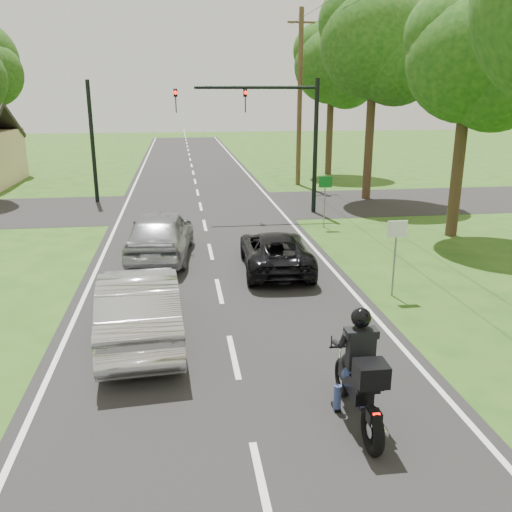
% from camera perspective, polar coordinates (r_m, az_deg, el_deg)
% --- Properties ---
extents(ground, '(140.00, 140.00, 0.00)m').
position_cam_1_polar(ground, '(11.68, -2.38, -10.54)').
color(ground, '#244C15').
rests_on(ground, ground).
extents(road, '(8.00, 100.00, 0.01)m').
position_cam_1_polar(road, '(21.05, -5.14, 1.96)').
color(road, black).
rests_on(road, ground).
extents(cross_road, '(60.00, 7.00, 0.01)m').
position_cam_1_polar(cross_road, '(26.89, -5.85, 5.19)').
color(cross_road, black).
rests_on(cross_road, ground).
extents(motorcycle_rider, '(0.68, 2.42, 2.09)m').
position_cam_1_polar(motorcycle_rider, '(9.33, 10.84, -12.68)').
color(motorcycle_rider, black).
rests_on(motorcycle_rider, ground).
extents(dark_suv, '(2.24, 4.47, 1.21)m').
position_cam_1_polar(dark_suv, '(16.99, 2.05, 0.56)').
color(dark_suv, black).
rests_on(dark_suv, road).
extents(silver_sedan, '(2.03, 4.95, 1.60)m').
position_cam_1_polar(silver_sedan, '(12.43, -12.18, -5.09)').
color(silver_sedan, silver).
rests_on(silver_sedan, road).
extents(silver_suv, '(2.45, 5.04, 1.66)m').
position_cam_1_polar(silver_suv, '(18.41, -10.03, 2.30)').
color(silver_suv, '#979A9F').
rests_on(silver_suv, road).
extents(traffic_signal, '(6.38, 0.44, 6.00)m').
position_cam_1_polar(traffic_signal, '(24.74, 2.04, 13.92)').
color(traffic_signal, black).
rests_on(traffic_signal, ground).
extents(signal_pole_far, '(0.20, 0.20, 6.00)m').
position_cam_1_polar(signal_pole_far, '(28.74, -16.83, 11.36)').
color(signal_pole_far, black).
rests_on(signal_pole_far, ground).
extents(utility_pole_far, '(1.60, 0.28, 10.00)m').
position_cam_1_polar(utility_pole_far, '(33.13, 4.62, 16.23)').
color(utility_pole_far, brown).
rests_on(utility_pole_far, ground).
extents(sign_white, '(0.55, 0.07, 2.12)m').
position_cam_1_polar(sign_white, '(14.96, 14.55, 1.66)').
color(sign_white, slate).
rests_on(sign_white, ground).
extents(sign_green, '(0.55, 0.07, 2.12)m').
position_cam_1_polar(sign_green, '(22.43, 7.30, 6.98)').
color(sign_green, slate).
rests_on(sign_green, ground).
extents(tree_row_c, '(4.80, 4.65, 8.76)m').
position_cam_1_polar(tree_row_c, '(21.96, 22.32, 17.87)').
color(tree_row_c, '#332316').
rests_on(tree_row_c, ground).
extents(tree_row_d, '(5.76, 5.58, 10.45)m').
position_cam_1_polar(tree_row_d, '(28.99, 13.14, 20.45)').
color(tree_row_d, '#332316').
rests_on(tree_row_d, ground).
extents(tree_row_e, '(5.28, 5.12, 9.61)m').
position_cam_1_polar(tree_row_e, '(37.63, 8.52, 18.83)').
color(tree_row_e, '#332316').
rests_on(tree_row_e, ground).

